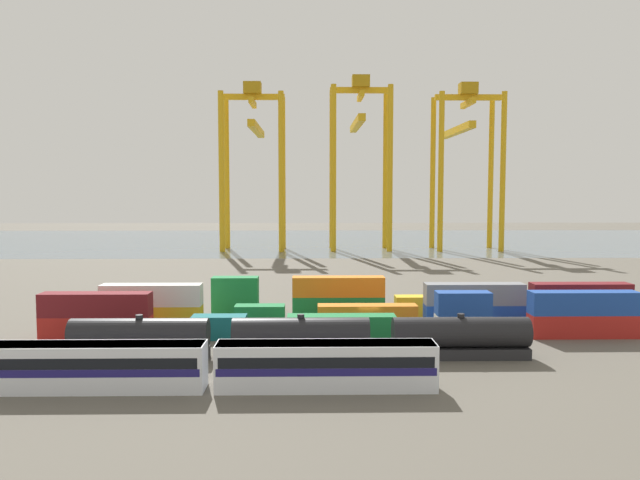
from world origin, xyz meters
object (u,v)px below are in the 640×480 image
shipping_container_23 (542,305)px  gantry_crane_west (254,148)px  passenger_train (211,364)px  shipping_container_12 (474,315)px  gantry_crane_central (360,145)px  gantry_crane_east (465,149)px  freight_tank_row (301,338)px  shipping_container_20 (338,306)px

shipping_container_23 → gantry_crane_west: size_ratio=0.26×
passenger_train → shipping_container_12: passenger_train is taller
shipping_container_12 → gantry_crane_central: gantry_crane_central is taller
gantry_crane_east → gantry_crane_central: bearing=-179.4°
shipping_container_23 → gantry_crane_east: size_ratio=0.26×
freight_tank_row → shipping_container_23: freight_tank_row is taller
shipping_container_23 → shipping_container_12: bearing=-149.9°
shipping_container_23 → gantry_crane_west: gantry_crane_west is taller
shipping_container_12 → shipping_container_23: size_ratio=1.00×
passenger_train → gantry_crane_east: (52.51, 126.61, 26.41)m
shipping_container_12 → shipping_container_23: bearing=30.1°
shipping_container_12 → shipping_container_20: same height
shipping_container_23 → gantry_crane_east: bearing=82.1°
shipping_container_20 → shipping_container_23: (27.15, 0.00, 0.00)m
passenger_train → gantry_crane_central: size_ratio=0.77×
passenger_train → shipping_container_20: (12.03, 30.47, -0.84)m
freight_tank_row → shipping_container_20: freight_tank_row is taller
shipping_container_23 → gantry_crane_central: bearing=99.8°
gantry_crane_central → gantry_crane_east: bearing=0.6°
freight_tank_row → shipping_container_23: size_ratio=3.71×
shipping_container_12 → passenger_train: bearing=-139.5°
passenger_train → shipping_container_23: bearing=37.9°
gantry_crane_west → gantry_crane_central: bearing=-0.6°
freight_tank_row → shipping_container_12: freight_tank_row is taller
shipping_container_23 → gantry_crane_east: gantry_crane_east is taller
freight_tank_row → shipping_container_12: bearing=35.1°
gantry_crane_west → freight_tank_row: bearing=-82.8°
gantry_crane_central → gantry_crane_west: bearing=179.4°
shipping_container_12 → shipping_container_20: bearing=159.0°
freight_tank_row → gantry_crane_east: size_ratio=0.96×
freight_tank_row → shipping_container_12: (21.01, 14.79, -0.79)m
passenger_train → gantry_crane_west: size_ratio=0.80×
gantry_crane_east → shipping_container_20: bearing=-112.8°
shipping_container_23 → gantry_crane_east: (13.34, 96.14, 27.26)m
shipping_container_20 → shipping_container_23: 27.15m
freight_tank_row → shipping_container_20: size_ratio=3.71×
passenger_train → shipping_container_23: (39.18, 30.47, -0.84)m
freight_tank_row → gantry_crane_west: (-14.76, 117.20, 26.48)m
shipping_container_12 → gantry_crane_central: size_ratio=0.25×
shipping_container_23 → gantry_crane_east: 100.82m
shipping_container_12 → gantry_crane_west: 111.86m
gantry_crane_central → gantry_crane_east: (29.96, 0.29, -0.96)m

